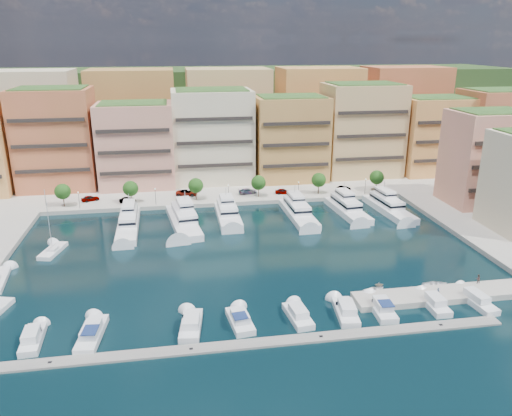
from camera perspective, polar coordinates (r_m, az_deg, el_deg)
The scene contains 57 objects.
ground at distance 97.12m, azimuth -1.05°, elevation -5.33°, with size 400.00×400.00×0.00m, color black.
north_quay at distance 155.44m, azimuth -4.42°, elevation 3.90°, with size 220.00×64.00×2.00m, color #9E998E.
hillside at distance 202.10m, azimuth -5.67°, elevation 7.32°, with size 240.00×40.00×58.00m, color #223716.
south_pontoon at distance 70.70m, azimuth 0.16°, elevation -15.32°, with size 72.00×2.20×0.35m, color gray.
finger_pier at distance 87.87m, azimuth 21.26°, elevation -9.44°, with size 32.00×5.00×2.00m, color #9E998E.
apartment_1 at distance 145.42m, azimuth -21.86°, elevation 7.37°, with size 20.00×16.50×26.80m.
apartment_2 at distance 140.80m, azimuth -13.52°, elevation 7.03°, with size 20.00×15.50×22.80m.
apartment_3 at distance 142.53m, azimuth -4.99°, elevation 8.23°, with size 22.00×16.50×25.80m.
apartment_4 at distance 144.12m, azimuth 3.92°, elevation 7.96°, with size 20.00×15.50×23.80m.
apartment_5 at distance 152.23m, azimuth 11.94°, elevation 8.76°, with size 22.00×16.50×26.80m.
apartment_6 at distance 160.06m, azimuth 19.59°, elevation 7.83°, with size 20.00×15.50×22.80m.
apartment_7 at distance 168.79m, azimuth 25.97°, elevation 7.89°, with size 22.00×16.50×24.80m.
apartment_east_a at distance 133.97m, azimuth 24.87°, elevation 5.23°, with size 18.00×14.50×22.80m.
backblock_0 at distance 168.84m, azimuth -24.13°, elevation 9.08°, with size 26.00×18.00×30.00m, color beige.
backblock_1 at distance 163.94m, azimuth -13.82°, elevation 9.91°, with size 26.00×18.00×30.00m, color tan.
backblock_2 at distance 164.45m, azimuth -3.18°, elevation 10.44°, with size 26.00×18.00×30.00m, color tan.
backblock_3 at distance 170.32m, azimuth 7.07°, elevation 10.61°, with size 26.00×18.00×30.00m, color #E19852.
backblock_4 at distance 181.05m, azimuth 16.38°, elevation 10.48°, with size 26.00×18.00×30.00m, color #CE6444.
tree_0 at distance 129.07m, azimuth -21.23°, elevation 1.76°, with size 3.80×3.80×5.65m.
tree_1 at distance 126.67m, azimuth -14.15°, elevation 2.17°, with size 3.80×3.80×5.65m.
tree_2 at distance 126.26m, azimuth -6.90°, elevation 2.56°, with size 3.80×3.80×5.65m.
tree_3 at distance 127.87m, azimuth 0.28°, elevation 2.90°, with size 3.80×3.80×5.65m.
tree_4 at distance 131.43m, azimuth 7.18°, elevation 3.19°, with size 3.80×3.80×5.65m.
tree_5 at distance 136.77m, azimuth 13.64°, elevation 3.42°, with size 3.80×3.80×5.65m.
lamppost_0 at distance 126.37m, azimuth -19.61°, elevation 1.17°, with size 0.30×0.30×4.20m.
lamppost_1 at distance 124.33m, azimuth -11.44°, elevation 1.62°, with size 0.30×0.30×4.20m.
lamppost_2 at distance 124.88m, azimuth -3.16°, elevation 2.05°, with size 0.30×0.30×4.20m.
lamppost_3 at distance 127.98m, azimuth 4.88°, elevation 2.42°, with size 0.30×0.30×4.20m.
lamppost_4 at distance 133.46m, azimuth 12.40°, elevation 2.73°, with size 0.30×0.30×4.20m.
yacht_1 at distance 113.98m, azimuth -14.37°, elevation -1.63°, with size 4.77×21.87×7.30m.
yacht_2 at distance 113.54m, azimuth -8.32°, elevation -1.24°, with size 7.97×22.13×7.30m.
yacht_3 at distance 116.16m, azimuth -3.26°, elevation -0.60°, with size 4.97×16.88×7.30m.
yacht_4 at distance 117.69m, azimuth 4.80°, elevation -0.44°, with size 5.45×19.89×7.30m.
yacht_5 at distance 121.77m, azimuth 10.31°, elevation 0.03°, with size 6.33×18.64×7.30m.
yacht_6 at distance 124.94m, azimuth 14.84°, elevation 0.18°, with size 6.33×20.07×7.30m.
cruiser_0 at distance 77.06m, azimuth -24.17°, elevation -13.54°, with size 2.91×7.44×2.55m.
cruiser_1 at distance 75.31m, azimuth -18.27°, elevation -13.53°, with size 3.75×9.31×2.66m.
cruiser_3 at distance 74.26m, azimuth -7.42°, elevation -13.16°, with size 3.88×8.29×2.55m.
cruiser_4 at distance 74.68m, azimuth -1.83°, elevation -12.77°, with size 3.70×7.51×2.66m.
cruiser_5 at distance 76.15m, azimuth 4.83°, elevation -12.18°, with size 3.45×7.44×2.55m.
cruiser_6 at distance 78.12m, azimuth 10.22°, elevation -11.58°, with size 3.78×8.23×2.55m.
cruiser_7 at distance 80.05m, azimuth 14.14°, elevation -11.07°, with size 3.28×7.82×2.66m.
cruiser_8 at distance 83.70m, azimuth 19.67°, elevation -10.27°, with size 2.75×7.18×2.55m.
cruiser_9 at distance 87.12m, azimuth 23.75°, elevation -9.62°, with size 3.38×9.02×2.55m.
sailboat_2 at distance 105.45m, azimuth -22.21°, elevation -4.61°, with size 4.51×8.21×13.20m.
tender_0 at distance 85.35m, azimuth 13.40°, elevation -9.14°, with size 2.90×4.05×0.84m, color silver.
tender_3 at distance 93.52m, azimuth 24.16°, elevation -7.78°, with size 1.50×1.74×0.92m, color beige.
tender_1 at distance 87.49m, azimuth 13.89°, elevation -8.48°, with size 1.31×1.52×0.80m, color beige.
tender_2 at distance 89.93m, azimuth 19.81°, elevation -8.27°, with size 3.13×4.38×0.91m, color white.
car_0 at distance 131.91m, azimuth -18.41°, elevation 1.06°, with size 1.75×4.36×1.48m, color gray.
car_1 at distance 128.15m, azimuth -14.46°, elevation 0.89°, with size 1.40×4.01×1.32m, color gray.
car_2 at distance 130.80m, azimuth -7.93°, elevation 1.73°, with size 2.56×5.56×1.55m, color gray.
car_3 at distance 131.22m, azimuth -0.95°, elevation 1.94°, with size 1.99×4.91×1.42m, color gray.
car_4 at distance 131.32m, azimuth 3.11°, elevation 1.92°, with size 1.68×4.17×1.42m, color gray.
car_5 at distance 135.68m, azimuth 9.93°, elevation 2.21°, with size 1.46×4.19×1.38m, color gray.
person_0 at distance 84.69m, azimuth 20.08°, elevation -9.03°, with size 0.56×0.37×1.55m, color #26364C.
person_1 at distance 91.58m, azimuth 24.04°, elevation -7.40°, with size 0.77×0.60×1.58m, color #503530.
Camera 1 is at (-12.79, -87.78, 39.55)m, focal length 35.00 mm.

